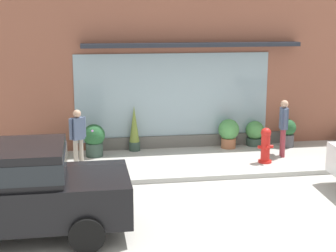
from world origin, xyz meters
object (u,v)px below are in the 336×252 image
(potted_plant_near_hydrant, at_px, (56,146))
(pedestrian_with_handbag, at_px, (283,124))
(fire_hydrant, at_px, (266,145))
(potted_plant_doorstep, at_px, (288,132))
(potted_plant_by_entrance, at_px, (94,139))
(parked_car_black, at_px, (8,186))
(potted_plant_window_center, at_px, (134,129))
(potted_plant_corner_tall, at_px, (255,133))
(potted_plant_trailing_edge, at_px, (229,132))
(pedestrian_passerby, at_px, (78,134))

(potted_plant_near_hydrant, bearing_deg, pedestrian_with_handbag, -7.90)
(fire_hydrant, height_order, pedestrian_with_handbag, pedestrian_with_handbag)
(pedestrian_with_handbag, distance_m, potted_plant_doorstep, 1.22)
(potted_plant_near_hydrant, height_order, potted_plant_by_entrance, potted_plant_by_entrance)
(parked_car_black, relative_size, potted_plant_window_center, 3.13)
(potted_plant_corner_tall, bearing_deg, potted_plant_doorstep, -19.39)
(potted_plant_near_hydrant, xyz_separation_m, potted_plant_window_center, (2.24, 0.39, 0.32))
(fire_hydrant, bearing_deg, potted_plant_doorstep, 50.49)
(potted_plant_near_hydrant, relative_size, potted_plant_corner_tall, 0.81)
(potted_plant_by_entrance, xyz_separation_m, potted_plant_trailing_edge, (4.01, 0.27, -0.01))
(potted_plant_trailing_edge, bearing_deg, potted_plant_window_center, 177.22)
(parked_car_black, bearing_deg, potted_plant_doorstep, 35.12)
(potted_plant_near_hydrant, bearing_deg, pedestrian_passerby, -59.41)
(pedestrian_passerby, height_order, potted_plant_corner_tall, pedestrian_passerby)
(potted_plant_doorstep, bearing_deg, potted_plant_window_center, 176.41)
(potted_plant_corner_tall, xyz_separation_m, potted_plant_by_entrance, (-4.89, -0.44, 0.11))
(pedestrian_with_handbag, xyz_separation_m, potted_plant_trailing_edge, (-1.25, 1.13, -0.45))
(potted_plant_doorstep, relative_size, potted_plant_window_center, 0.63)
(pedestrian_with_handbag, distance_m, potted_plant_trailing_edge, 1.75)
(potted_plant_trailing_edge, bearing_deg, fire_hydrant, -71.39)
(fire_hydrant, xyz_separation_m, potted_plant_corner_tall, (0.32, 1.83, -0.11))
(potted_plant_window_center, bearing_deg, pedestrian_passerby, -138.00)
(pedestrian_with_handbag, bearing_deg, parked_car_black, 132.58)
(potted_plant_corner_tall, relative_size, potted_plant_doorstep, 0.89)
(fire_hydrant, relative_size, pedestrian_with_handbag, 0.60)
(pedestrian_passerby, height_order, potted_plant_by_entrance, pedestrian_passerby)
(potted_plant_trailing_edge, distance_m, potted_plant_doorstep, 1.81)
(pedestrian_passerby, distance_m, parked_car_black, 4.20)
(potted_plant_corner_tall, xyz_separation_m, potted_plant_trailing_edge, (-0.88, -0.17, 0.10))
(potted_plant_doorstep, distance_m, potted_plant_window_center, 4.64)
(potted_plant_near_hydrant, distance_m, potted_plant_doorstep, 6.87)
(pedestrian_with_handbag, relative_size, potted_plant_window_center, 1.20)
(potted_plant_doorstep, height_order, potted_plant_window_center, potted_plant_window_center)
(parked_car_black, relative_size, potted_plant_by_entrance, 4.58)
(potted_plant_doorstep, bearing_deg, potted_plant_corner_tall, 160.61)
(pedestrian_with_handbag, xyz_separation_m, potted_plant_corner_tall, (-0.37, 1.30, -0.55))
(potted_plant_corner_tall, bearing_deg, potted_plant_window_center, -179.49)
(fire_hydrant, relative_size, potted_plant_by_entrance, 1.05)
(fire_hydrant, distance_m, potted_plant_trailing_edge, 1.75)
(fire_hydrant, height_order, potted_plant_doorstep, fire_hydrant)
(potted_plant_doorstep, bearing_deg, potted_plant_trailing_edge, 175.13)
(parked_car_black, relative_size, potted_plant_trailing_edge, 4.79)
(potted_plant_by_entrance, xyz_separation_m, potted_plant_doorstep, (5.81, 0.12, -0.03))
(potted_plant_near_hydrant, bearing_deg, potted_plant_by_entrance, -0.68)
(fire_hydrant, xyz_separation_m, potted_plant_window_center, (-3.39, 1.80, 0.16))
(pedestrian_with_handbag, xyz_separation_m, parked_car_black, (-6.90, -4.20, 0.00))
(fire_hydrant, relative_size, potted_plant_doorstep, 1.14)
(potted_plant_by_entrance, bearing_deg, potted_plant_corner_tall, 5.13)
(pedestrian_with_handbag, height_order, potted_plant_window_center, pedestrian_with_handbag)
(fire_hydrant, height_order, parked_car_black, parked_car_black)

